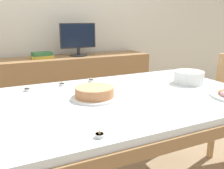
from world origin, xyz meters
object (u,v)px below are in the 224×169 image
(tealight_near_front, at_px, (27,90))
(plate_stack, at_px, (189,77))
(tealight_near_cakes, at_px, (62,84))
(tealight_right_edge, at_px, (91,80))
(tealight_centre, at_px, (100,135))
(book_stack, at_px, (42,55))
(computer_monitor, at_px, (78,40))
(cake_chocolate_round, at_px, (95,93))

(tealight_near_front, bearing_deg, plate_stack, -15.52)
(tealight_near_cakes, bearing_deg, tealight_right_edge, 4.19)
(plate_stack, bearing_deg, tealight_near_cakes, 158.43)
(tealight_near_front, xyz_separation_m, tealight_centre, (0.17, -0.81, 0.00))
(tealight_near_cakes, bearing_deg, book_stack, 85.89)
(book_stack, distance_m, tealight_near_front, 1.22)
(computer_monitor, xyz_separation_m, tealight_near_front, (-0.74, -1.18, -0.21))
(computer_monitor, height_order, tealight_near_cakes, computer_monitor)
(tealight_near_front, distance_m, tealight_right_edge, 0.46)
(computer_monitor, distance_m, tealight_near_front, 1.41)
(tealight_near_front, bearing_deg, computer_monitor, 57.78)
(tealight_centre, bearing_deg, tealight_right_edge, 71.01)
(computer_monitor, bearing_deg, tealight_centre, -106.17)
(tealight_right_edge, bearing_deg, tealight_near_cakes, -175.81)
(book_stack, relative_size, tealight_right_edge, 6.02)
(book_stack, xyz_separation_m, tealight_centre, (-0.15, -1.99, -0.05))
(cake_chocolate_round, xyz_separation_m, tealight_centre, (-0.17, -0.47, -0.02))
(plate_stack, height_order, tealight_near_front, plate_stack)
(cake_chocolate_round, distance_m, tealight_near_front, 0.47)
(book_stack, xyz_separation_m, tealight_right_edge, (0.14, -1.13, -0.05))
(computer_monitor, xyz_separation_m, tealight_centre, (-0.58, -1.98, -0.21))
(tealight_centre, relative_size, tealight_right_edge, 1.00)
(book_stack, distance_m, cake_chocolate_round, 1.51)
(tealight_centre, bearing_deg, tealight_near_cakes, 85.22)
(cake_chocolate_round, bearing_deg, book_stack, 90.63)
(plate_stack, height_order, tealight_centre, plate_stack)
(cake_chocolate_round, relative_size, tealight_near_cakes, 7.04)
(cake_chocolate_round, relative_size, tealight_centre, 7.04)
(tealight_near_front, relative_size, tealight_right_edge, 1.00)
(tealight_near_cakes, bearing_deg, tealight_centre, -94.78)
(tealight_centre, bearing_deg, computer_monitor, 73.83)
(computer_monitor, bearing_deg, tealight_near_front, -122.22)
(tealight_near_cakes, bearing_deg, computer_monitor, 66.20)
(plate_stack, relative_size, tealight_near_cakes, 5.25)
(computer_monitor, height_order, tealight_centre, computer_monitor)
(computer_monitor, bearing_deg, cake_chocolate_round, -105.04)
(tealight_right_edge, bearing_deg, plate_stack, -29.45)
(tealight_near_front, xyz_separation_m, tealight_right_edge, (0.46, 0.05, 0.00))
(cake_chocolate_round, distance_m, tealight_near_cakes, 0.38)
(cake_chocolate_round, bearing_deg, tealight_near_front, 135.28)
(computer_monitor, distance_m, cake_chocolate_round, 1.58)
(cake_chocolate_round, bearing_deg, computer_monitor, 74.96)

